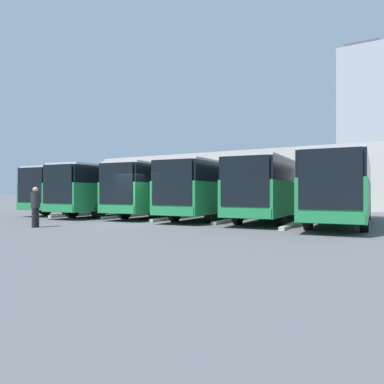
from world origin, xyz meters
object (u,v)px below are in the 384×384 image
Objects in this scene: bus_0 at (342,187)px; bus_1 at (277,188)px; bus_5 at (93,189)px; pedestrian at (35,206)px; bus_2 at (218,188)px; bus_4 at (121,189)px; bus_3 at (170,189)px.

bus_1 is at bearing -19.22° from bus_0.
bus_5 is 11.80m from pedestrian.
bus_1 is at bearing 119.04° from pedestrian.
bus_0 is 1.00× the size of bus_2.
bus_0 is 6.52× the size of pedestrian.
bus_4 is (7.18, 0.70, 0.00)m from bus_2.
bus_2 is 1.00× the size of bus_4.
bus_0 is 1.00× the size of bus_1.
bus_2 is 3.59m from bus_3.
bus_3 is 1.00× the size of bus_4.
bus_0 and bus_1 have the same top height.
bus_1 is 1.00× the size of bus_5.
bus_3 and bus_4 have the same top height.
bus_4 reaches higher than pedestrian.
bus_5 reaches higher than pedestrian.
bus_5 is at bearing -5.38° from bus_1.
bus_0 and bus_5 have the same top height.
bus_5 is (3.59, -0.81, 0.00)m from bus_4.
bus_0 is 14.37m from pedestrian.
bus_4 is (14.37, 0.00, 0.00)m from bus_0.
bus_2 is at bearing 179.98° from bus_4.
bus_2 is 7.22m from bus_4.
bus_2 is at bearing -11.19° from bus_0.
bus_1 and bus_5 have the same top height.
bus_1 is 12.44m from pedestrian.
bus_3 reaches higher than pedestrian.
bus_3 is 3.68m from bus_4.
bus_0 is 17.98m from bus_5.
bus_1 is 1.00× the size of bus_2.
bus_0 is at bearing 168.81° from bus_2.
bus_2 is 1.00× the size of bus_5.
bus_0 is at bearing 174.40° from bus_4.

